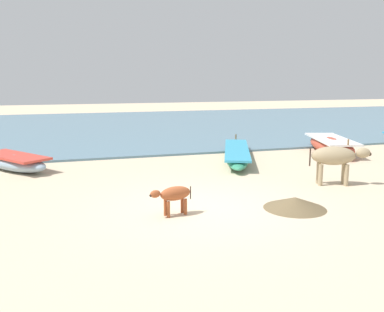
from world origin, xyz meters
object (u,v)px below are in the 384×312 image
fishing_boat_5 (237,154)px  cow_adult_dun (335,157)px  fishing_boat_6 (14,162)px  fishing_boat_1 (331,145)px  calf_near_rust (174,195)px

fishing_boat_5 → cow_adult_dun: size_ratio=3.17×
fishing_boat_6 → cow_adult_dun: size_ratio=1.94×
fishing_boat_1 → calf_near_rust: size_ratio=4.14×
fishing_boat_1 → calf_near_rust: 9.29m
fishing_boat_5 → fishing_boat_6: 7.23m
fishing_boat_5 → calf_near_rust: calf_near_rust is taller
fishing_boat_5 → calf_near_rust: (-3.59, -5.16, 0.22)m
fishing_boat_1 → fishing_boat_6: fishing_boat_1 is taller
fishing_boat_6 → calf_near_rust: (3.62, -5.69, 0.18)m
fishing_boat_5 → fishing_boat_6: fishing_boat_6 is taller
fishing_boat_1 → fishing_boat_5: fishing_boat_1 is taller
fishing_boat_1 → cow_adult_dun: 5.06m
fishing_boat_1 → fishing_boat_5: 3.98m
fishing_boat_6 → cow_adult_dun: (8.35, -4.47, 0.48)m
fishing_boat_1 → fishing_boat_6: bearing=-74.7°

